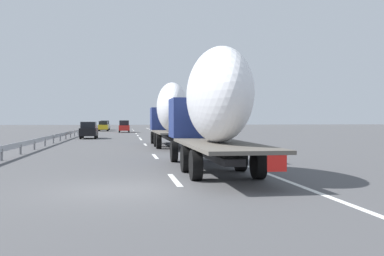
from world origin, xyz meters
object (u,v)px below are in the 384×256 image
Objects in this scene: road_sign at (185,120)px; car_red_compact at (124,126)px; truck_trailing at (213,105)px; car_silver_hatch at (105,125)px; car_yellow_coupe at (103,126)px; car_black_suv at (89,130)px; truck_lead at (170,112)px.

car_red_compact is at bearing 15.16° from road_sign.
truck_trailing is 55.44m from car_red_compact.
car_silver_hatch is (18.58, 3.86, -0.02)m from car_red_compact.
car_silver_hatch reaches higher than car_yellow_coupe.
road_sign is at bearing -97.98° from car_black_suv.
truck_trailing reaches higher than road_sign.
truck_trailing is 33.04m from car_black_suv.
car_black_suv reaches higher than car_yellow_coupe.
road_sign is at bearing -162.87° from car_yellow_coupe.
car_silver_hatch is at bearing 11.75° from car_red_compact.
road_sign is (-24.61, -6.67, 1.10)m from car_red_compact.
car_silver_hatch is 0.98× the size of car_yellow_coupe.
truck_lead is 3.10× the size of car_red_compact.
car_red_compact is 18.98m from car_silver_hatch.
truck_trailing is at bearing 180.00° from truck_lead.
car_silver_hatch is at bearing 0.76° from car_yellow_coupe.
car_yellow_coupe is (64.44, 7.30, -1.73)m from truck_trailing.
truck_trailing is at bearing -174.26° from car_silver_hatch.
truck_trailing is 2.64× the size of car_silver_hatch.
car_red_compact is 0.86× the size of car_yellow_coupe.
truck_lead is 38.91m from car_red_compact.
truck_lead reaches higher than car_silver_hatch.
truck_lead is at bearing -172.61° from car_silver_hatch.
truck_lead is at bearing -174.74° from car_red_compact.
truck_lead is 4.17× the size of road_sign.
truck_trailing reaches higher than car_silver_hatch.
car_silver_hatch is at bearing 13.70° from road_sign.
road_sign is at bearing -166.30° from car_silver_hatch.
truck_lead is 2.65× the size of car_yellow_coupe.
truck_lead reaches higher than car_black_suv.
road_sign reaches higher than car_black_suv.
car_silver_hatch is at bearing 0.08° from car_black_suv.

